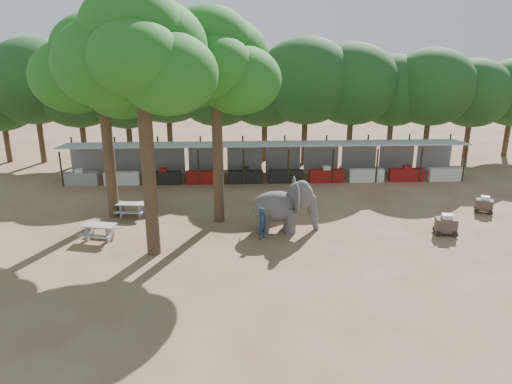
{
  "coord_description": "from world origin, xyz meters",
  "views": [
    {
      "loc": [
        -2.05,
        -19.87,
        10.37
      ],
      "look_at": [
        -1.0,
        5.0,
        2.0
      ],
      "focal_mm": 35.0,
      "sensor_mm": 36.0,
      "label": 1
    }
  ],
  "objects_px": {
    "yard_tree_center": "(138,54)",
    "handler": "(262,223)",
    "picnic_table_far": "(131,207)",
    "yard_tree_left": "(99,68)",
    "cart_back": "(484,205)",
    "picnic_table_near": "(99,230)",
    "yard_tree_back": "(213,63)",
    "elephant": "(285,206)",
    "cart_front": "(446,225)"
  },
  "relations": [
    {
      "from": "yard_tree_left",
      "to": "cart_back",
      "type": "height_order",
      "value": "yard_tree_left"
    },
    {
      "from": "elephant",
      "to": "picnic_table_far",
      "type": "bearing_deg",
      "value": 164.43
    },
    {
      "from": "yard_tree_center",
      "to": "picnic_table_near",
      "type": "xyz_separation_m",
      "value": [
        -2.84,
        1.51,
        -8.67
      ]
    },
    {
      "from": "yard_tree_back",
      "to": "picnic_table_near",
      "type": "distance_m",
      "value": 10.22
    },
    {
      "from": "cart_front",
      "to": "picnic_table_near",
      "type": "bearing_deg",
      "value": -171.55
    },
    {
      "from": "yard_tree_back",
      "to": "picnic_table_near",
      "type": "xyz_separation_m",
      "value": [
        -5.84,
        -2.49,
        -8.0
      ]
    },
    {
      "from": "yard_tree_left",
      "to": "yard_tree_back",
      "type": "height_order",
      "value": "yard_tree_back"
    },
    {
      "from": "cart_front",
      "to": "cart_back",
      "type": "relative_size",
      "value": 1.04
    },
    {
      "from": "cart_back",
      "to": "elephant",
      "type": "bearing_deg",
      "value": -145.49
    },
    {
      "from": "elephant",
      "to": "picnic_table_near",
      "type": "height_order",
      "value": "elephant"
    },
    {
      "from": "yard_tree_left",
      "to": "cart_front",
      "type": "bearing_deg",
      "value": -11.35
    },
    {
      "from": "picnic_table_near",
      "to": "cart_front",
      "type": "xyz_separation_m",
      "value": [
        17.77,
        -0.11,
        0.02
      ]
    },
    {
      "from": "yard_tree_left",
      "to": "yard_tree_center",
      "type": "relative_size",
      "value": 0.92
    },
    {
      "from": "handler",
      "to": "cart_front",
      "type": "relative_size",
      "value": 1.34
    },
    {
      "from": "yard_tree_left",
      "to": "yard_tree_back",
      "type": "xyz_separation_m",
      "value": [
        6.0,
        -1.0,
        0.34
      ]
    },
    {
      "from": "cart_back",
      "to": "cart_front",
      "type": "bearing_deg",
      "value": -114.59
    },
    {
      "from": "yard_tree_left",
      "to": "elephant",
      "type": "xyz_separation_m",
      "value": [
        9.62,
        -2.66,
        -6.82
      ]
    },
    {
      "from": "picnic_table_far",
      "to": "cart_front",
      "type": "xyz_separation_m",
      "value": [
        16.8,
        -3.34,
        0.03
      ]
    },
    {
      "from": "picnic_table_near",
      "to": "cart_back",
      "type": "bearing_deg",
      "value": 20.9
    },
    {
      "from": "yard_tree_center",
      "to": "cart_back",
      "type": "distance_m",
      "value": 20.87
    },
    {
      "from": "picnic_table_far",
      "to": "elephant",
      "type": "bearing_deg",
      "value": -10.38
    },
    {
      "from": "yard_tree_back",
      "to": "elephant",
      "type": "height_order",
      "value": "yard_tree_back"
    },
    {
      "from": "yard_tree_center",
      "to": "handler",
      "type": "relative_size",
      "value": 7.2
    },
    {
      "from": "handler",
      "to": "picnic_table_near",
      "type": "bearing_deg",
      "value": 129.19
    },
    {
      "from": "yard_tree_left",
      "to": "cart_back",
      "type": "xyz_separation_m",
      "value": [
        21.44,
        -0.54,
        -7.71
      ]
    },
    {
      "from": "yard_tree_back",
      "to": "cart_back",
      "type": "distance_m",
      "value": 17.42
    },
    {
      "from": "elephant",
      "to": "picnic_table_far",
      "type": "relative_size",
      "value": 2.06
    },
    {
      "from": "picnic_table_near",
      "to": "yard_tree_left",
      "type": "bearing_deg",
      "value": 105.58
    },
    {
      "from": "yard_tree_left",
      "to": "handler",
      "type": "bearing_deg",
      "value": -23.91
    },
    {
      "from": "yard_tree_center",
      "to": "cart_back",
      "type": "height_order",
      "value": "yard_tree_center"
    },
    {
      "from": "picnic_table_near",
      "to": "cart_front",
      "type": "distance_m",
      "value": 17.77
    },
    {
      "from": "cart_back",
      "to": "yard_tree_center",
      "type": "bearing_deg",
      "value": -142.04
    },
    {
      "from": "elephant",
      "to": "picnic_table_far",
      "type": "xyz_separation_m",
      "value": [
        -8.49,
        2.4,
        -0.85
      ]
    },
    {
      "from": "yard_tree_back",
      "to": "picnic_table_near",
      "type": "relative_size",
      "value": 5.88
    },
    {
      "from": "yard_tree_left",
      "to": "picnic_table_far",
      "type": "height_order",
      "value": "yard_tree_left"
    },
    {
      "from": "cart_back",
      "to": "handler",
      "type": "bearing_deg",
      "value": -141.96
    },
    {
      "from": "picnic_table_near",
      "to": "cart_front",
      "type": "height_order",
      "value": "cart_front"
    },
    {
      "from": "yard_tree_center",
      "to": "picnic_table_near",
      "type": "relative_size",
      "value": 6.23
    },
    {
      "from": "handler",
      "to": "picnic_table_far",
      "type": "height_order",
      "value": "handler"
    },
    {
      "from": "yard_tree_back",
      "to": "elephant",
      "type": "bearing_deg",
      "value": -24.62
    },
    {
      "from": "yard_tree_left",
      "to": "cart_back",
      "type": "distance_m",
      "value": 22.79
    },
    {
      "from": "yard_tree_center",
      "to": "cart_front",
      "type": "distance_m",
      "value": 17.31
    },
    {
      "from": "picnic_table_near",
      "to": "cart_front",
      "type": "bearing_deg",
      "value": 12.66
    },
    {
      "from": "yard_tree_back",
      "to": "handler",
      "type": "distance_m",
      "value": 8.51
    },
    {
      "from": "yard_tree_back",
      "to": "elephant",
      "type": "xyz_separation_m",
      "value": [
        3.62,
        -1.66,
        -7.17
      ]
    },
    {
      "from": "cart_front",
      "to": "yard_tree_center",
      "type": "bearing_deg",
      "value": -165.83
    },
    {
      "from": "handler",
      "to": "cart_back",
      "type": "xyz_separation_m",
      "value": [
        13.05,
        3.18,
        -0.35
      ]
    },
    {
      "from": "elephant",
      "to": "picnic_table_near",
      "type": "relative_size",
      "value": 1.84
    },
    {
      "from": "yard_tree_back",
      "to": "handler",
      "type": "relative_size",
      "value": 6.79
    },
    {
      "from": "yard_tree_left",
      "to": "handler",
      "type": "xyz_separation_m",
      "value": [
        8.38,
        -3.72,
        -7.36
      ]
    }
  ]
}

